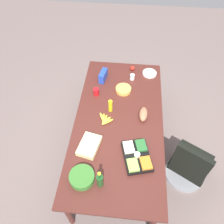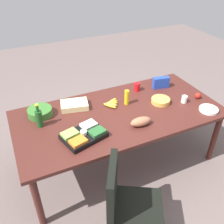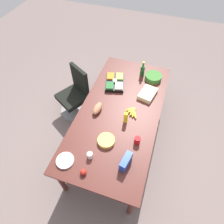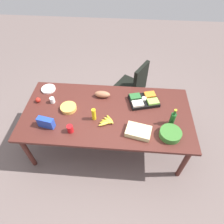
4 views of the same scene
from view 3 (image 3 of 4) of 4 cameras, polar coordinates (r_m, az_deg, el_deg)
The scene contains 16 objects.
ground_plane at distance 3.49m, azimuth 1.99°, elevation -7.53°, with size 10.00×10.00×0.00m, color #6E5E5B.
conference_table at distance 2.91m, azimuth 2.37°, elevation -0.41°, with size 2.42×1.17×0.77m.
office_chair at distance 3.67m, azimuth -10.92°, elevation 4.36°, with size 0.66×0.66×0.95m.
chip_bag_blue at distance 2.36m, azimuth 4.14°, elevation -14.50°, with size 0.22×0.08×0.15m, color #2345B4.
paper_cup at distance 2.44m, azimuth -6.60°, elevation -12.72°, with size 0.07×0.07×0.09m, color white.
mustard_bottle at distance 2.67m, azimuth 4.12°, elevation -1.67°, with size 0.06×0.06×0.19m, color yellow.
red_solo_cup at distance 2.53m, azimuth 7.56°, elevation -8.39°, with size 0.08×0.08×0.11m, color red.
bread_loaf at distance 2.83m, azimuth -4.35°, elevation 1.08°, with size 0.24×0.11×0.10m, color #A36849.
banana_bunch at distance 2.83m, azimuth 6.14°, elevation 0.11°, with size 0.22×0.22×0.04m.
wine_bottle at distance 3.39m, azimuth 9.09°, elevation 12.19°, with size 0.07×0.07×0.28m.
paper_plate_stack at distance 2.50m, azimuth -13.82°, elevation -13.90°, with size 0.22×0.22×0.03m, color white.
chip_bowl at distance 2.54m, azimuth -1.75°, elevation -8.52°, with size 0.23×0.23×0.06m, color #E4AC4C.
veggie_tray at distance 3.23m, azimuth 0.83°, elevation 8.88°, with size 0.48×0.40×0.09m.
sheet_cake at distance 3.10m, azimuth 10.59°, elevation 5.39°, with size 0.32×0.22×0.07m, color beige.
salad_bowl at distance 3.39m, azimuth 12.23°, elevation 10.14°, with size 0.28×0.28×0.09m, color #38722C.
apple_red at distance 2.37m, azimuth -8.57°, elevation -17.33°, with size 0.08×0.08×0.08m, color #B42319.
Camera 3 is at (1.73, 0.45, 3.00)m, focal length 30.61 mm.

